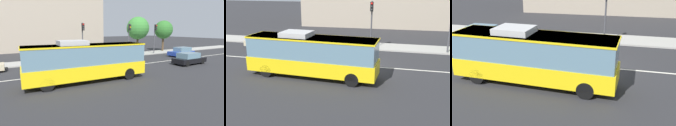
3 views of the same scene
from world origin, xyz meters
The scene contains 6 objects.
ground_plane centered at (0.00, 0.00, 0.00)m, with size 160.00×160.00×0.00m, color #28282B.
sidewalk_kerb centered at (0.00, 7.43, 0.07)m, with size 80.00×3.36×0.14m, color #9E9B93.
lane_centre_line centered at (0.00, 0.00, 0.01)m, with size 76.00×0.16×0.01m, color silver.
transit_bus centered at (-3.49, -3.53, 1.81)m, with size 10.12×3.01×3.46m.
sedan_beige centered at (-11.76, 4.32, 0.72)m, with size 4.51×1.83×1.46m.
traffic_light_far_corner centered at (-0.16, 5.95, 3.56)m, with size 0.33×0.62×5.20m.
Camera 2 is at (2.98, -21.19, 6.88)m, focal length 40.98 mm.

